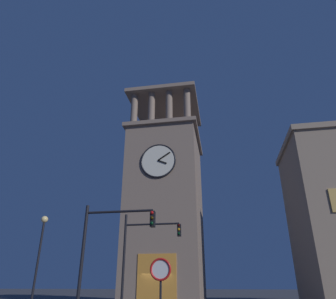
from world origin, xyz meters
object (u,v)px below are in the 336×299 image
object	(u,v)px
traffic_signal_mid	(142,247)
no_horn_sign	(160,275)
clocktower	(166,208)
traffic_signal_near	(107,241)
street_lamp	(40,245)

from	to	relation	value
traffic_signal_mid	no_horn_sign	world-z (taller)	traffic_signal_mid
clocktower	no_horn_sign	distance (m)	19.93
traffic_signal_near	street_lamp	world-z (taller)	street_lamp
street_lamp	traffic_signal_near	bearing A→B (deg)	144.49
clocktower	street_lamp	xyz separation A→B (m)	(6.23, 11.19, -4.69)
clocktower	no_horn_sign	bearing A→B (deg)	99.63
traffic_signal_near	street_lamp	bearing A→B (deg)	-35.51
clocktower	traffic_signal_mid	world-z (taller)	clocktower
clocktower	traffic_signal_near	size ratio (longest dim) A/B	4.26
traffic_signal_mid	street_lamp	bearing A→B (deg)	5.91
clocktower	traffic_signal_near	world-z (taller)	clocktower
traffic_signal_near	traffic_signal_mid	bearing A→B (deg)	-94.77
clocktower	traffic_signal_mid	bearing A→B (deg)	91.99
no_horn_sign	clocktower	bearing A→B (deg)	-80.37
street_lamp	traffic_signal_mid	bearing A→B (deg)	-174.09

